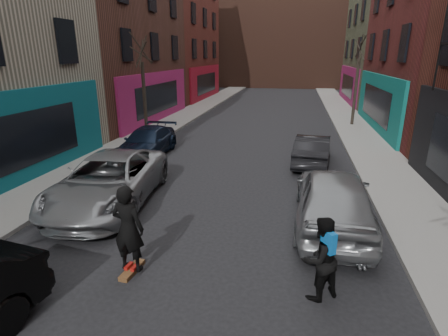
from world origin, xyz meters
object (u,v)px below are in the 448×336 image
at_px(tree_left_far, 143,79).
at_px(pedestrian, 320,258).
at_px(tree_right_far, 358,73).
at_px(parked_right_end, 313,150).
at_px(parked_left_far, 109,180).
at_px(parked_left_end, 147,142).
at_px(parked_right_far, 333,198).
at_px(skateboard, 132,270).
at_px(skateboarder, 128,228).

height_order(tree_left_far, pedestrian, tree_left_far).
height_order(tree_right_far, parked_right_end, tree_right_far).
distance_m(tree_left_far, pedestrian, 15.94).
height_order(parked_right_end, pedestrian, pedestrian).
relative_size(parked_left_far, pedestrian, 3.30).
distance_m(tree_right_far, parked_left_end, 14.78).
relative_size(tree_left_far, parked_left_far, 1.12).
xyz_separation_m(tree_right_far, parked_right_far, (-2.67, -15.51, -2.67)).
relative_size(tree_left_far, tree_right_far, 0.96).
bearing_deg(parked_right_far, parked_left_far, -0.23).
height_order(parked_right_far, skateboard, parked_right_far).
bearing_deg(skateboarder, pedestrian, -175.20).
bearing_deg(parked_right_far, pedestrian, 82.10).
distance_m(parked_right_far, skateboarder, 5.61).
bearing_deg(tree_left_far, parked_left_end, -66.06).
distance_m(parked_left_end, parked_right_end, 7.75).
height_order(parked_left_far, skateboarder, skateboarder).
height_order(parked_left_far, pedestrian, pedestrian).
height_order(tree_right_far, parked_left_far, tree_right_far).
distance_m(tree_right_far, parked_right_end, 10.42).
height_order(tree_left_far, parked_left_far, tree_left_far).
distance_m(tree_left_far, parked_right_end, 10.41).
bearing_deg(parked_right_far, tree_right_far, -98.54).
relative_size(parked_right_far, pedestrian, 2.88).
height_order(parked_right_end, skateboard, parked_right_end).
bearing_deg(parked_right_far, skateboarder, 36.59).
distance_m(parked_right_far, pedestrian, 3.31).
height_order(parked_left_end, skateboarder, skateboarder).
distance_m(parked_left_far, skateboarder, 4.18).
bearing_deg(parked_right_end, tree_right_far, -101.39).
xyz_separation_m(skateboarder, pedestrian, (4.05, -0.02, -0.21)).
bearing_deg(parked_left_end, skateboard, -70.15).
height_order(skateboard, pedestrian, pedestrian).
distance_m(tree_right_far, parked_right_far, 15.97).
bearing_deg(tree_left_far, skateboard, -68.00).
height_order(parked_left_end, skateboard, parked_left_end).
bearing_deg(parked_right_far, parked_right_end, -85.62).
bearing_deg(pedestrian, tree_left_far, -90.14).
bearing_deg(pedestrian, parked_left_end, -86.07).
height_order(tree_right_far, skateboard, tree_right_far).
distance_m(tree_left_far, skateboard, 14.16).
bearing_deg(skateboarder, parked_right_far, -139.55).
bearing_deg(skateboard, parked_right_far, 40.45).
height_order(skateboard, skateboarder, skateboarder).
relative_size(parked_left_far, parked_left_end, 1.26).
bearing_deg(tree_right_far, skateboard, -111.12).
xyz_separation_m(tree_right_far, skateboarder, (-7.25, -18.76, -2.43)).
relative_size(parked_right_end, skateboard, 5.08).
xyz_separation_m(parked_right_end, skateboard, (-4.25, -9.20, -0.62)).
bearing_deg(parked_left_far, skateboarder, -61.95).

